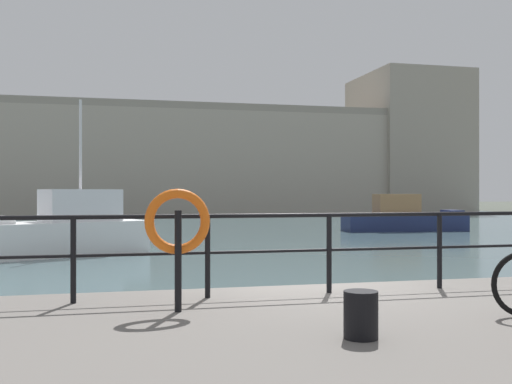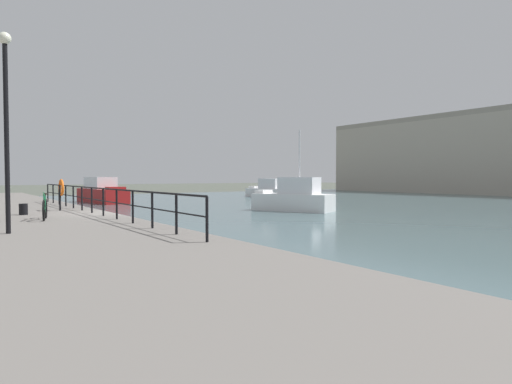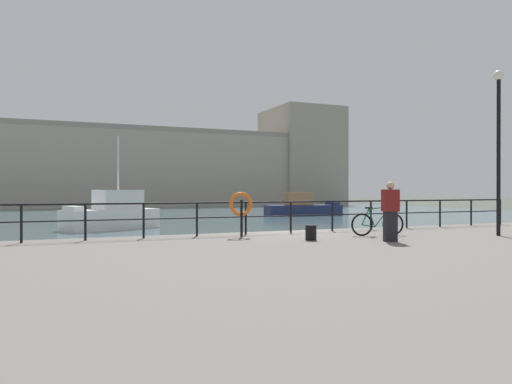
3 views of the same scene
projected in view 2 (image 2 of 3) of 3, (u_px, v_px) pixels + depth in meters
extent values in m
plane|color=#4C5147|center=(111.00, 232.00, 18.61)|extent=(240.00, 240.00, 0.00)
cube|color=#476066|center=(482.00, 205.00, 35.91)|extent=(80.00, 60.00, 0.01)
cube|color=white|center=(277.00, 193.00, 50.13)|extent=(8.09, 3.77, 0.99)
cube|color=silver|center=(273.00, 183.00, 50.54)|extent=(3.07, 2.54, 1.16)
cube|color=white|center=(257.00, 187.00, 52.49)|extent=(1.20, 1.99, 0.24)
cube|color=maroon|center=(102.00, 196.00, 39.86)|extent=(7.69, 2.74, 1.24)
cube|color=silver|center=(100.00, 183.00, 40.15)|extent=(3.71, 2.12, 1.07)
cube|color=maroon|center=(116.00, 188.00, 37.39)|extent=(1.02, 1.58, 0.24)
cube|color=white|center=(293.00, 202.00, 30.13)|extent=(5.81, 4.13, 1.17)
cube|color=silver|center=(299.00, 186.00, 29.84)|extent=(3.00, 2.51, 1.14)
cube|color=white|center=(264.00, 192.00, 31.26)|extent=(1.19, 1.58, 0.24)
cylinder|color=silver|center=(299.00, 154.00, 29.77)|extent=(0.10, 0.10, 3.22)
cylinder|color=black|center=(48.00, 193.00, 26.31)|extent=(0.07, 0.07, 1.05)
cylinder|color=black|center=(53.00, 194.00, 24.96)|extent=(0.07, 0.07, 1.05)
cylinder|color=black|center=(59.00, 195.00, 23.60)|extent=(0.07, 0.07, 1.05)
cylinder|color=black|center=(66.00, 196.00, 22.25)|extent=(0.07, 0.07, 1.05)
cylinder|color=black|center=(73.00, 197.00, 20.89)|extent=(0.07, 0.07, 1.05)
cylinder|color=black|center=(82.00, 199.00, 19.54)|extent=(0.07, 0.07, 1.05)
cylinder|color=black|center=(92.00, 200.00, 18.18)|extent=(0.07, 0.07, 1.05)
cylinder|color=black|center=(103.00, 202.00, 16.82)|extent=(0.07, 0.07, 1.05)
cylinder|color=black|center=(117.00, 204.00, 15.47)|extent=(0.07, 0.07, 1.05)
cylinder|color=black|center=(133.00, 207.00, 14.11)|extent=(0.07, 0.07, 1.05)
cylinder|color=black|center=(152.00, 210.00, 12.76)|extent=(0.07, 0.07, 1.05)
cylinder|color=black|center=(176.00, 214.00, 11.40)|extent=(0.07, 0.07, 1.05)
cylinder|color=black|center=(207.00, 219.00, 10.05)|extent=(0.07, 0.07, 1.05)
cylinder|color=black|center=(92.00, 188.00, 18.16)|extent=(19.86, 0.06, 0.06)
cylinder|color=black|center=(92.00, 199.00, 18.18)|extent=(19.86, 0.04, 0.04)
torus|color=black|center=(44.00, 210.00, 14.85)|extent=(0.72, 0.22, 0.72)
torus|color=black|center=(46.00, 208.00, 15.82)|extent=(0.72, 0.22, 0.72)
cylinder|color=#146638|center=(44.00, 203.00, 15.17)|extent=(0.54, 0.16, 0.66)
cylinder|color=#146638|center=(45.00, 203.00, 15.51)|extent=(0.24, 0.09, 0.58)
cylinder|color=#146638|center=(45.00, 194.00, 15.26)|extent=(0.71, 0.19, 0.11)
cylinder|color=#146638|center=(45.00, 210.00, 15.62)|extent=(0.43, 0.13, 0.12)
cylinder|color=#146638|center=(46.00, 202.00, 15.70)|extent=(0.26, 0.09, 0.51)
cylinder|color=#146638|center=(44.00, 202.00, 14.88)|extent=(0.14, 0.07, 0.57)
cube|color=black|center=(45.00, 194.00, 15.59)|extent=(0.23, 0.14, 0.05)
cylinder|color=#146638|center=(44.00, 192.00, 14.92)|extent=(0.51, 0.14, 0.02)
cylinder|color=black|center=(23.00, 209.00, 17.28)|extent=(0.32, 0.32, 0.44)
cylinder|color=black|center=(60.00, 198.00, 19.45)|extent=(0.08, 0.08, 1.15)
torus|color=orange|center=(61.00, 188.00, 19.46)|extent=(0.75, 0.11, 0.75)
cylinder|color=black|center=(7.00, 139.00, 11.50)|extent=(0.12, 0.12, 4.97)
sphere|color=silver|center=(5.00, 38.00, 11.40)|extent=(0.32, 0.32, 0.32)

